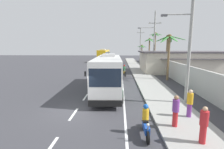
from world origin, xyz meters
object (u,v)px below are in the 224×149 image
Objects in this scene: palm_second at (167,48)px; palm_fourth at (155,43)px; utility_pole_far at (140,46)px; roadside_building at (184,62)px; pedestrian_far_walk at (204,124)px; pedestrian_midwalk at (176,110)px; utility_pole_nearest at (189,38)px; utility_pole_mid at (154,41)px; coach_bus_foreground at (108,72)px; pedestrian_near_kerb at (190,103)px; coach_bus_far_lane at (104,55)px; palm_nearest at (142,50)px; motorcycle_trailing at (146,123)px; palm_farthest at (169,48)px; palm_third at (149,46)px; motorcycle_beside_bus at (124,71)px.

palm_second is 9.22m from palm_fourth.
palm_fourth is (-0.13, 9.16, 1.01)m from palm_second.
utility_pole_far is 0.60× the size of roadside_building.
palm_fourth is at bearing -13.48° from pedestrian_far_walk.
pedestrian_far_walk is at bearing 173.28° from pedestrian_midwalk.
utility_pole_nearest is 0.93× the size of utility_pole_mid.
coach_bus_foreground is 6.42× the size of pedestrian_near_kerb.
coach_bus_foreground is 35.26m from coach_bus_far_lane.
utility_pole_nearest is 31.15m from utility_pole_far.
pedestrian_midwalk is 35.48m from utility_pole_far.
palm_nearest is (1.11, 34.92, -1.27)m from utility_pole_nearest.
pedestrian_far_walk is at bearing -17.68° from motorcycle_trailing.
utility_pole_nearest is 1.56× the size of palm_farthest.
palm_nearest is at bearing -18.81° from coach_bus_far_lane.
utility_pole_far is at bearing 114.46° from roadside_building.
utility_pole_far is at bearing 93.22° from palm_farthest.
motorcycle_beside_bus is at bearing -112.23° from palm_third.
coach_bus_far_lane reaches higher than motorcycle_beside_bus.
coach_bus_far_lane reaches higher than motorcycle_trailing.
coach_bus_far_lane reaches higher than coach_bus_foreground.
motorcycle_trailing is 0.19× the size of utility_pole_mid.
motorcycle_trailing is 1.94m from pedestrian_midwalk.
roadside_building is at bearing 65.26° from motorcycle_trailing.
palm_farthest is (-1.35, -5.63, 0.06)m from palm_second.
utility_pole_far reaches higher than palm_second.
roadside_building is at bearing -65.54° from utility_pole_far.
palm_fourth reaches higher than roadside_building.
motorcycle_trailing is at bearing -114.74° from roadside_building.
palm_fourth is at bearing 57.67° from motorcycle_beside_bus.
utility_pole_far is (1.57, 36.77, 3.81)m from pedestrian_far_walk.
motorcycle_beside_bus is 18.87m from utility_pole_far.
palm_second reaches higher than motorcycle_trailing.
palm_second is 5.78m from palm_farthest.
palm_nearest is at bearing -9.42° from pedestrian_far_walk.
palm_third is (8.69, 26.19, 2.78)m from coach_bus_foreground.
motorcycle_beside_bus is at bearing -104.54° from utility_pole_far.
pedestrian_far_walk is at bearing -62.26° from coach_bus_foreground.
palm_nearest is (7.42, 31.15, 1.88)m from coach_bus_foreground.
motorcycle_beside_bus is at bearing 147.91° from palm_farthest.
pedestrian_midwalk is 1.01× the size of pedestrian_far_walk.
coach_bus_far_lane is 1.24× the size of utility_pole_far.
pedestrian_far_walk is 0.28× the size of palm_farthest.
utility_pole_far is at bearing 91.16° from utility_pole_mid.
coach_bus_foreground is 6.47× the size of pedestrian_far_walk.
utility_pole_mid reaches higher than palm_third.
pedestrian_near_kerb is 0.34× the size of palm_nearest.
coach_bus_far_lane is 1.79× the size of palm_second.
palm_fourth is (0.25, -5.49, 0.62)m from palm_third.
utility_pole_nearest is at bearing -19.65° from pedestrian_far_walk.
motorcycle_beside_bus is 7.23m from utility_pole_mid.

